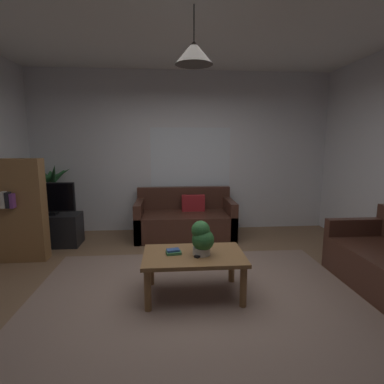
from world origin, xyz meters
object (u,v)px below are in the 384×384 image
potted_plant_on_table (202,238)px  bookshelf_corner (17,210)px  remote_on_table_1 (201,255)px  tv (48,198)px  coffee_table (194,260)px  pendant_lamp (194,53)px  tv_stand (51,230)px  book_on_table_0 (174,253)px  couch_under_window (185,221)px  potted_palm_corner (51,199)px  book_on_table_1 (173,250)px  remote_on_table_0 (201,252)px

potted_plant_on_table → bookshelf_corner: bearing=153.6°
potted_plant_on_table → bookshelf_corner: size_ratio=0.26×
remote_on_table_1 → tv: (-2.18, 1.79, 0.29)m
coffee_table → bookshelf_corner: bearing=153.4°
pendant_lamp → tv_stand: bearing=140.4°
potted_plant_on_table → book_on_table_0: bearing=171.5°
couch_under_window → remote_on_table_1: bearing=-88.7°
book_on_table_0 → potted_palm_corner: potted_palm_corner is taller
book_on_table_0 → book_on_table_1: 0.03m
tv_stand → potted_palm_corner: bearing=107.0°
coffee_table → remote_on_table_1: size_ratio=6.57×
tv_stand → remote_on_table_0: bearing=-38.3°
tv_stand → bookshelf_corner: 0.77m
couch_under_window → pendant_lamp: 2.96m
potted_palm_corner → couch_under_window: bearing=-6.1°
remote_on_table_0 → potted_palm_corner: 3.26m
book_on_table_1 → tv: tv is taller
book_on_table_0 → pendant_lamp: (0.21, -0.01, 1.97)m
pendant_lamp → book_on_table_1: bearing=173.1°
tv → bookshelf_corner: 0.60m
remote_on_table_1 → potted_palm_corner: (-2.34, 2.33, 0.18)m
couch_under_window → tv: size_ratio=2.05×
potted_plant_on_table → coffee_table: bearing=160.6°
remote_on_table_1 → bookshelf_corner: bearing=22.3°
remote_on_table_0 → tv_stand: (-2.19, 1.73, -0.22)m
book_on_table_0 → tv: bearing=138.0°
tv → pendant_lamp: (2.11, -1.72, 1.68)m
couch_under_window → tv_stand: bearing=-172.6°
potted_plant_on_table → tv_stand: potted_plant_on_table is taller
book_on_table_1 → remote_on_table_0: 0.30m
couch_under_window → coffee_table: couch_under_window is taller
book_on_table_0 → bookshelf_corner: size_ratio=0.11×
coffee_table → tv: size_ratio=1.30×
potted_plant_on_table → tv_stand: (-2.19, 1.77, -0.39)m
remote_on_table_1 → couch_under_window: bearing=-39.2°
coffee_table → pendant_lamp: size_ratio=2.00×
remote_on_table_1 → book_on_table_1: bearing=31.6°
tv_stand → tv: size_ratio=1.12×
book_on_table_0 → tv: (-1.90, 1.71, 0.29)m
couch_under_window → remote_on_table_1: (0.05, -2.09, 0.19)m
book_on_table_0 → tv_stand: bearing=137.7°
potted_plant_on_table → tv: size_ratio=0.44×
tv → potted_palm_corner: 0.58m
tv_stand → book_on_table_0: bearing=-42.3°
potted_plant_on_table → potted_palm_corner: bearing=135.7°
remote_on_table_1 → potted_plant_on_table: bearing=-61.0°
coffee_table → couch_under_window: bearing=89.3°
potted_plant_on_table → potted_palm_corner: size_ratio=0.27×
book_on_table_0 → remote_on_table_1: size_ratio=0.97×
coffee_table → book_on_table_0: book_on_table_0 is taller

